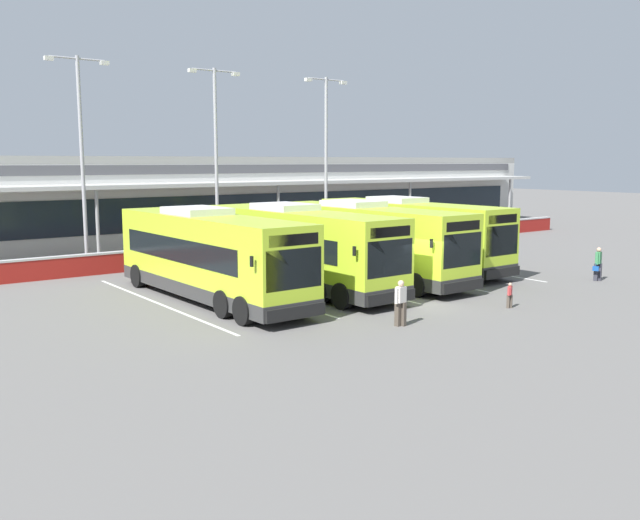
% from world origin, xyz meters
% --- Properties ---
extents(ground_plane, '(200.00, 200.00, 0.00)m').
position_xyz_m(ground_plane, '(0.00, 0.00, 0.00)').
color(ground_plane, '#605E5B').
extents(terminal_building, '(70.00, 13.00, 6.00)m').
position_xyz_m(terminal_building, '(-0.00, 26.91, 3.01)').
color(terminal_building, silver).
rests_on(terminal_building, ground).
extents(red_barrier_wall, '(60.00, 0.40, 1.10)m').
position_xyz_m(red_barrier_wall, '(0.00, 14.50, 0.56)').
color(red_barrier_wall, maroon).
rests_on(red_barrier_wall, ground).
extents(coach_bus_leftmost, '(3.00, 12.18, 3.78)m').
position_xyz_m(coach_bus_leftmost, '(-6.39, 5.35, 1.79)').
color(coach_bus_leftmost, '#B7DB2D').
rests_on(coach_bus_leftmost, ground).
extents(coach_bus_left_centre, '(3.00, 12.18, 3.78)m').
position_xyz_m(coach_bus_left_centre, '(-2.00, 5.32, 1.79)').
color(coach_bus_left_centre, '#B7DB2D').
rests_on(coach_bus_left_centre, ground).
extents(coach_bus_centre, '(3.00, 12.18, 3.78)m').
position_xyz_m(coach_bus_centre, '(2.02, 5.29, 1.79)').
color(coach_bus_centre, '#B7DB2D').
rests_on(coach_bus_centre, ground).
extents(coach_bus_right_centre, '(3.00, 12.18, 3.78)m').
position_xyz_m(coach_bus_right_centre, '(6.10, 6.51, 1.79)').
color(coach_bus_right_centre, '#B7DB2D').
rests_on(coach_bus_right_centre, ground).
extents(bay_stripe_far_west, '(0.14, 13.00, 0.01)m').
position_xyz_m(bay_stripe_far_west, '(-8.40, 6.00, 0.00)').
color(bay_stripe_far_west, silver).
rests_on(bay_stripe_far_west, ground).
extents(bay_stripe_west, '(0.14, 13.00, 0.01)m').
position_xyz_m(bay_stripe_west, '(-4.20, 6.00, 0.00)').
color(bay_stripe_west, silver).
rests_on(bay_stripe_west, ground).
extents(bay_stripe_mid_west, '(0.14, 13.00, 0.01)m').
position_xyz_m(bay_stripe_mid_west, '(0.00, 6.00, 0.00)').
color(bay_stripe_mid_west, silver).
rests_on(bay_stripe_mid_west, ground).
extents(bay_stripe_centre, '(0.14, 13.00, 0.01)m').
position_xyz_m(bay_stripe_centre, '(4.20, 6.00, 0.00)').
color(bay_stripe_centre, silver).
rests_on(bay_stripe_centre, ground).
extents(bay_stripe_mid_east, '(0.14, 13.00, 0.01)m').
position_xyz_m(bay_stripe_mid_east, '(8.40, 6.00, 0.00)').
color(bay_stripe_mid_east, silver).
rests_on(bay_stripe_mid_east, ground).
extents(pedestrian_with_handbag, '(0.65, 0.37, 1.62)m').
position_xyz_m(pedestrian_with_handbag, '(10.61, -1.74, 0.86)').
color(pedestrian_with_handbag, '#33333D').
rests_on(pedestrian_with_handbag, ground).
extents(pedestrian_in_dark_coat, '(0.54, 0.30, 1.62)m').
position_xyz_m(pedestrian_in_dark_coat, '(-3.22, -2.68, 0.87)').
color(pedestrian_in_dark_coat, '#4C4238').
rests_on(pedestrian_in_dark_coat, ground).
extents(pedestrian_child, '(0.33, 0.21, 1.00)m').
position_xyz_m(pedestrian_child, '(2.25, -3.08, 0.54)').
color(pedestrian_child, '#4C4238').
rests_on(pedestrian_child, ground).
extents(lamp_post_west, '(3.24, 0.28, 11.00)m').
position_xyz_m(lamp_post_west, '(-7.80, 16.46, 6.29)').
color(lamp_post_west, '#9E9EA3').
rests_on(lamp_post_west, ground).
extents(lamp_post_centre, '(3.24, 0.28, 11.00)m').
position_xyz_m(lamp_post_centre, '(-0.03, 16.39, 6.29)').
color(lamp_post_centre, '#9E9EA3').
rests_on(lamp_post_centre, ground).
extents(lamp_post_east, '(3.24, 0.28, 11.00)m').
position_xyz_m(lamp_post_east, '(7.79, 16.04, 6.29)').
color(lamp_post_east, '#9E9EA3').
rests_on(lamp_post_east, ground).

